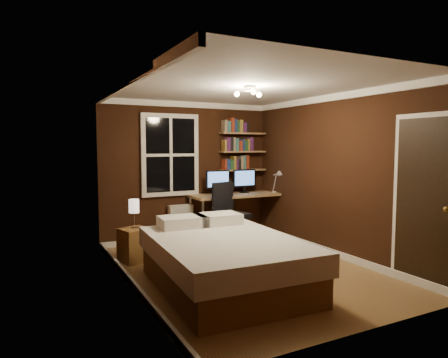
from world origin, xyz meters
name	(u,v)px	position (x,y,z in m)	size (l,w,h in m)	color
floor	(245,270)	(0.00, 0.00, 0.00)	(4.20, 4.20, 0.00)	olive
wall_back	(188,171)	(0.00, 2.10, 1.25)	(3.20, 0.04, 2.50)	black
wall_left	(128,185)	(-1.60, 0.00, 1.25)	(0.04, 4.20, 2.50)	black
wall_right	(335,176)	(1.60, 0.00, 1.25)	(0.04, 4.20, 2.50)	black
ceiling	(246,87)	(0.00, 0.00, 2.50)	(3.20, 4.20, 0.02)	white
window	(170,155)	(-0.35, 2.06, 1.55)	(1.06, 0.06, 1.46)	white
door	(425,203)	(1.59, -1.55, 1.02)	(0.03, 0.82, 2.05)	black
door_knob	(446,209)	(1.55, -1.85, 1.00)	(0.06, 0.06, 0.06)	gold
ceiling_fixture	(250,94)	(0.00, -0.10, 2.40)	(0.44, 0.44, 0.18)	beige
bookshelf_lower	(243,170)	(1.08, 1.98, 1.25)	(0.92, 0.22, 0.03)	#9E714C
books_row_lower	(243,163)	(1.08, 1.98, 1.38)	(0.54, 0.16, 0.23)	maroon
bookshelf_middle	(243,152)	(1.08, 1.98, 1.60)	(0.92, 0.22, 0.03)	#9E714C
books_row_middle	(243,145)	(1.08, 1.98, 1.73)	(0.60, 0.16, 0.23)	navy
bookshelf_upper	(243,133)	(1.08, 1.98, 1.95)	(0.92, 0.22, 0.03)	#9E714C
books_row_upper	(243,127)	(1.08, 1.98, 2.08)	(0.48, 0.16, 0.23)	#23522C
bed	(224,260)	(-0.56, -0.45, 0.32)	(1.71, 2.30, 0.75)	brown
nightstand	(135,245)	(-1.26, 1.11, 0.25)	(0.39, 0.39, 0.49)	brown
bedside_lamp	(134,214)	(-1.26, 1.11, 0.71)	(0.15, 0.15, 0.43)	white
radiator	(181,223)	(-0.20, 1.98, 0.33)	(0.44, 0.15, 0.65)	silver
desk	(237,197)	(0.83, 1.75, 0.77)	(1.74, 0.65, 0.83)	#9E714C
monitor_left	(218,182)	(0.48, 1.84, 1.05)	(0.47, 0.12, 0.44)	black
monitor_right	(244,181)	(1.04, 1.84, 1.05)	(0.47, 0.12, 0.44)	black
desk_lamp	(277,181)	(1.60, 1.56, 1.05)	(0.14, 0.32, 0.44)	silver
office_chair	(229,222)	(0.40, 1.24, 0.43)	(0.62, 0.62, 1.09)	black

